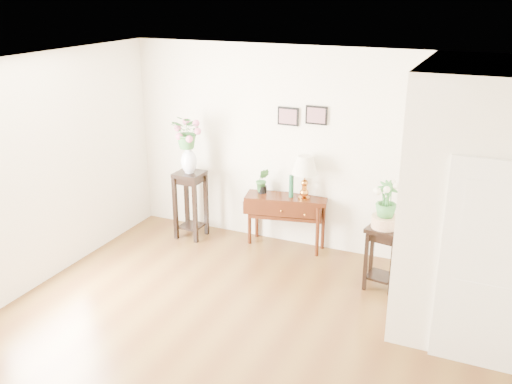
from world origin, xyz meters
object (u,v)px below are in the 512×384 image
Objects in this scene: console_table at (286,221)px; table_lamp at (305,175)px; plant_stand_b at (382,257)px; plant_stand_a at (191,205)px.

table_lamp is (0.26, 0.00, 0.73)m from console_table.
table_lamp is at bearing -12.05° from console_table.
console_table is 1.83× the size of table_lamp.
console_table is at bearing 157.30° from plant_stand_b.
table_lamp is 0.78× the size of plant_stand_b.
plant_stand_b is (1.49, -0.62, 0.02)m from console_table.
table_lamp reaches higher than console_table.
plant_stand_b is (2.89, -0.37, -0.10)m from plant_stand_a.
plant_stand_a reaches higher than console_table.
table_lamp is at bearing 153.18° from plant_stand_b.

